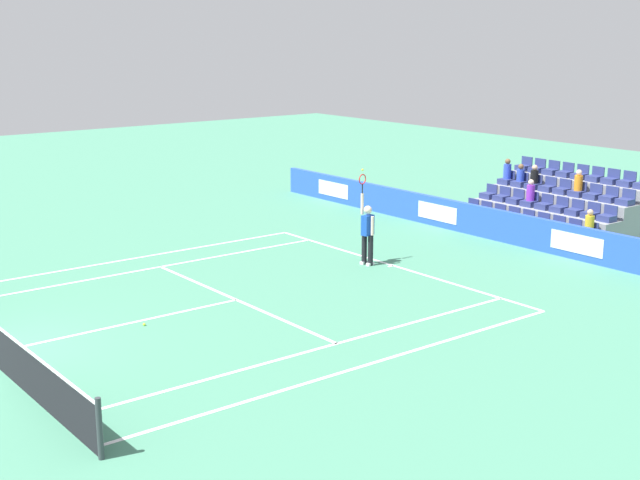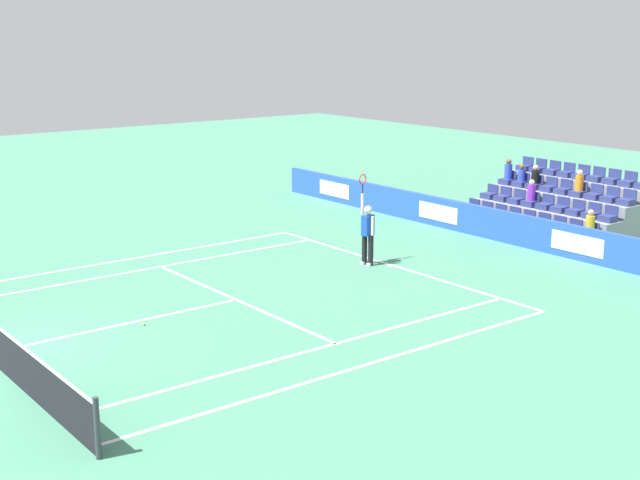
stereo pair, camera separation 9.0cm
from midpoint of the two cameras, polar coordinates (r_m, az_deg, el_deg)
line_baseline at (r=25.96m, az=4.69°, el=-1.66°), size 10.97×0.10×0.01m
line_service at (r=22.74m, az=-5.57°, el=-3.89°), size 8.23×0.10×0.01m
line_centre_service at (r=21.29m, az=-12.88°, el=-5.40°), size 0.10×6.40×0.01m
line_singles_sideline_left at (r=25.98m, az=-11.32°, el=-1.88°), size 0.10×11.89×0.01m
line_singles_sideline_right at (r=19.30m, az=-0.09°, el=-7.04°), size 0.10×11.89×0.01m
line_doubles_sideline_left at (r=27.17m, az=-12.63°, el=-1.26°), size 0.10×11.89×0.01m
line_doubles_sideline_right at (r=18.31m, az=2.57°, el=-8.22°), size 0.10×11.89×0.01m
line_centre_mark at (r=25.90m, az=4.53°, el=-1.70°), size 0.10×0.20×0.01m
sponsor_barrier at (r=29.29m, az=11.77°, el=0.87°), size 23.41×0.22×1.03m
tennis_player at (r=25.79m, az=3.00°, el=0.52°), size 0.53×0.39×2.85m
stadium_stand at (r=31.52m, az=15.25°, el=1.87°), size 5.58×3.80×2.20m
loose_tennis_ball at (r=21.12m, az=-11.49°, el=-5.40°), size 0.07×0.07×0.07m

